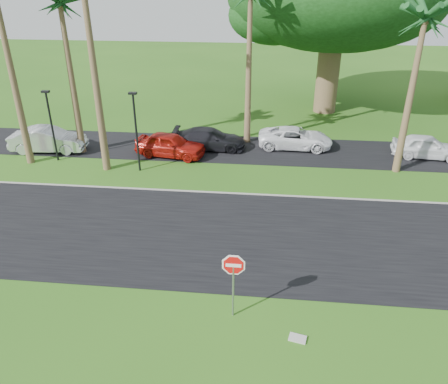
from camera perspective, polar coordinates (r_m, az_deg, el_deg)
ground at (r=17.86m, az=0.39°, el=-9.14°), size 120.00×120.00×0.00m
road at (r=19.50m, az=0.97°, el=-5.67°), size 120.00×8.00×0.02m
parking_strip at (r=28.88m, az=2.84°, el=5.58°), size 120.00×5.00×0.02m
curb at (r=23.00m, az=1.87°, el=-0.20°), size 120.00×0.12×0.06m
stop_sign_near at (r=14.37m, az=1.24°, el=-10.55°), size 1.05×0.07×2.62m
palm_left_mid at (r=28.07m, az=-20.59°, el=21.65°), size 5.00×5.00×10.00m
palm_right_near at (r=25.63m, az=24.74°, el=19.48°), size 5.00×5.00×9.50m
streetlight_left at (r=28.28m, az=-21.67°, el=8.57°), size 0.45×0.25×4.34m
streetlight_right at (r=25.29m, az=-11.43°, el=8.29°), size 0.45×0.25×4.64m
car_silver at (r=30.48m, az=-21.98°, el=6.33°), size 4.87×2.05×1.56m
car_red at (r=27.73m, az=-7.03°, el=6.11°), size 4.62×2.49×1.49m
car_dark at (r=28.74m, az=-1.89°, el=6.92°), size 4.75×2.04×1.36m
car_minivan at (r=29.30m, az=9.30°, el=6.95°), size 4.87×2.34×1.34m
car_pickup at (r=30.12m, az=24.98°, el=5.37°), size 4.34×2.13×1.42m
utility_slab at (r=14.89m, az=9.58°, el=-18.32°), size 0.62×0.47×0.06m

